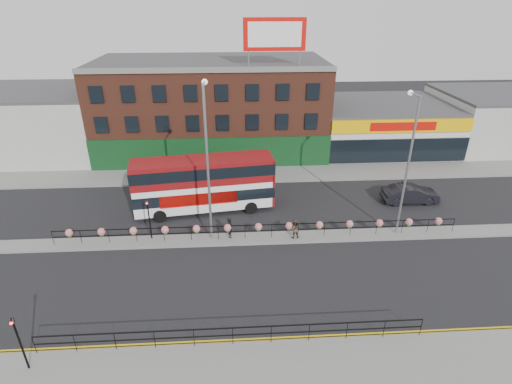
{
  "coord_description": "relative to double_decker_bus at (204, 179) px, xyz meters",
  "views": [
    {
      "loc": [
        -1.72,
        -25.34,
        16.53
      ],
      "look_at": [
        0.0,
        3.0,
        2.5
      ],
      "focal_mm": 28.0,
      "sensor_mm": 36.0,
      "label": 1
    }
  ],
  "objects": [
    {
      "name": "yellow_line_outer",
      "position": [
        4.19,
        -14.73,
        -2.87
      ],
      "size": [
        60.0,
        0.1,
        0.01
      ],
      "primitive_type": "cube",
      "color": "gold",
      "rests_on": "ground"
    },
    {
      "name": "lamp_column_west",
      "position": [
        0.69,
        -4.38,
        4.03
      ],
      "size": [
        0.41,
        2.0,
        11.4
      ],
      "color": "gray",
      "rests_on": "median"
    },
    {
      "name": "yellow_line_inner",
      "position": [
        4.19,
        -14.55,
        -2.87
      ],
      "size": [
        60.0,
        0.1,
        0.01
      ],
      "primitive_type": "cube",
      "color": "gold",
      "rests_on": "ground"
    },
    {
      "name": "brick_building",
      "position": [
        0.19,
        15.11,
        2.26
      ],
      "size": [
        25.0,
        12.21,
        10.3
      ],
      "color": "brown",
      "rests_on": "ground"
    },
    {
      "name": "south_pavement",
      "position": [
        4.19,
        -16.85,
        -2.8
      ],
      "size": [
        60.0,
        4.0,
        0.15
      ],
      "primitive_type": "cube",
      "color": "slate",
      "rests_on": "ground"
    },
    {
      "name": "double_decker_bus",
      "position": [
        0.0,
        0.0,
        0.0
      ],
      "size": [
        11.81,
        4.2,
        4.67
      ],
      "color": "white",
      "rests_on": "ground"
    },
    {
      "name": "median",
      "position": [
        4.19,
        -4.85,
        -2.8
      ],
      "size": [
        60.0,
        1.6,
        0.15
      ],
      "primitive_type": "cube",
      "color": "slate",
      "rests_on": "ground"
    },
    {
      "name": "traffic_light_south",
      "position": [
        -7.81,
        -15.86,
        -0.4
      ],
      "size": [
        0.15,
        0.28,
        3.65
      ],
      "color": "black",
      "rests_on": "south_pavement"
    },
    {
      "name": "pedestrian_a",
      "position": [
        2.09,
        -4.58,
        -1.91
      ],
      "size": [
        0.62,
        0.43,
        1.62
      ],
      "primitive_type": "imported",
      "rotation": [
        0.0,
        0.0,
        1.61
      ],
      "color": "black",
      "rests_on": "median"
    },
    {
      "name": "pedestrian_b",
      "position": [
        6.87,
        -5.0,
        -1.96
      ],
      "size": [
        0.85,
        0.72,
        1.53
      ],
      "primitive_type": "imported",
      "rotation": [
        0.0,
        0.0,
        3.24
      ],
      "color": "#4B3D30",
      "rests_on": "median"
    },
    {
      "name": "warehouse_west",
      "position": [
        -20.06,
        15.15,
        0.78
      ],
      "size": [
        15.5,
        12.0,
        7.3
      ],
      "color": "#ABABA6",
      "rests_on": "ground"
    },
    {
      "name": "warehouse_east",
      "position": [
        34.94,
        15.15,
        0.28
      ],
      "size": [
        14.5,
        12.0,
        6.3
      ],
      "color": "#ABABA6",
      "rests_on": "ground"
    },
    {
      "name": "south_railing",
      "position": [
        2.19,
        -14.95,
        -1.91
      ],
      "size": [
        20.04,
        0.05,
        1.12
      ],
      "color": "black",
      "rests_on": "south_pavement"
    },
    {
      "name": "ground",
      "position": [
        4.19,
        -4.85,
        -2.87
      ],
      "size": [
        120.0,
        120.0,
        0.0
      ],
      "primitive_type": "plane",
      "color": "black",
      "rests_on": "ground"
    },
    {
      "name": "north_pavement",
      "position": [
        4.19,
        7.15,
        -2.8
      ],
      "size": [
        60.0,
        4.0,
        0.15
      ],
      "primitive_type": "cube",
      "color": "slate",
      "rests_on": "ground"
    },
    {
      "name": "traffic_light_median",
      "position": [
        -3.81,
        -4.46,
        -0.4
      ],
      "size": [
        0.15,
        0.28,
        3.65
      ],
      "color": "black",
      "rests_on": "median"
    },
    {
      "name": "billboard",
      "position": [
        6.69,
        10.14,
        10.31
      ],
      "size": [
        6.0,
        0.29,
        4.4
      ],
      "color": "#C30C06",
      "rests_on": "brick_building"
    },
    {
      "name": "car",
      "position": [
        17.98,
        0.38,
        -2.06
      ],
      "size": [
        1.74,
        4.91,
        1.62
      ],
      "primitive_type": "imported",
      "rotation": [
        0.0,
        0.0,
        1.57
      ],
      "color": "black",
      "rests_on": "ground"
    },
    {
      "name": "supermarket",
      "position": [
        20.19,
        15.05,
        -0.22
      ],
      "size": [
        15.0,
        12.25,
        5.3
      ],
      "color": "silver",
      "rests_on": "ground"
    },
    {
      "name": "median_railing",
      "position": [
        4.19,
        -4.85,
        -1.82
      ],
      "size": [
        30.04,
        0.56,
        1.23
      ],
      "color": "black",
      "rests_on": "median"
    },
    {
      "name": "lamp_column_east",
      "position": [
        14.78,
        -4.53,
        3.52
      ],
      "size": [
        0.38,
        1.85,
        10.54
      ],
      "color": "gray",
      "rests_on": "median"
    }
  ]
}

